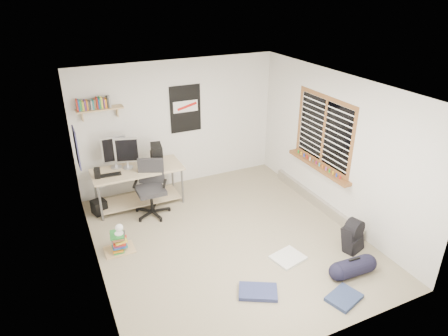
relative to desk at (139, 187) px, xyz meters
name	(u,v)px	position (x,y,z in m)	size (l,w,h in m)	color
floor	(228,239)	(1.00, -1.71, -0.37)	(4.00, 4.50, 0.01)	gray
ceiling	(229,86)	(1.00, -1.71, 2.14)	(4.00, 4.50, 0.01)	white
back_wall	(178,124)	(1.00, 0.55, 0.89)	(4.00, 0.01, 2.50)	silver
left_wall	(89,198)	(-1.00, -1.71, 0.89)	(0.01, 4.50, 2.50)	silver
right_wall	(336,148)	(3.01, -1.71, 0.89)	(0.01, 4.50, 2.50)	silver
desk	(139,187)	(0.00, 0.00, 0.00)	(1.60, 0.70, 0.73)	tan
monitor_left	(115,155)	(-0.33, 0.20, 0.60)	(0.43, 0.11, 0.48)	#A6A5AA
monitor_right	(127,156)	(-0.14, 0.10, 0.60)	(0.42, 0.10, 0.46)	#B3B2B8
pc_tower	(157,155)	(0.38, -0.01, 0.56)	(0.18, 0.38, 0.40)	black
keyboard	(110,175)	(-0.49, -0.07, 0.37)	(0.37, 0.13, 0.02)	black
speaker_left	(97,173)	(-0.70, -0.09, 0.46)	(0.09, 0.09, 0.19)	black
speaker_right	(154,155)	(0.38, 0.24, 0.46)	(0.10, 0.10, 0.19)	black
office_chair	(151,190)	(0.11, -0.44, 0.12)	(0.65, 0.65, 1.00)	#27272A
wall_shelf	(100,109)	(-0.45, 0.43, 1.42)	(0.80, 0.22, 0.24)	tan
poster_back_wall	(186,109)	(1.15, 0.52, 1.19)	(0.62, 0.03, 0.92)	black
poster_left_wall	(76,148)	(-0.98, -0.51, 1.14)	(0.02, 0.42, 0.60)	navy
window	(323,131)	(2.95, -1.41, 1.08)	(0.10, 1.50, 1.26)	brown
baseboard_heater	(316,200)	(2.96, -1.41, -0.28)	(0.08, 2.50, 0.18)	#B7B2A8
backpack	(352,238)	(2.63, -2.76, -0.16)	(0.32, 0.26, 0.43)	black
duffel_bag	(353,267)	(2.23, -3.24, -0.22)	(0.26, 0.26, 0.52)	black
tshirt	(288,258)	(1.60, -2.55, -0.34)	(0.46, 0.39, 0.04)	silver
jeans_a	(258,292)	(0.83, -3.00, -0.33)	(0.51, 0.33, 0.06)	navy
jeans_b	(344,298)	(1.80, -3.57, -0.34)	(0.44, 0.33, 0.06)	navy
book_stack	(119,242)	(-0.65, -1.26, -0.21)	(0.48, 0.39, 0.32)	olive
desk_lamp	(118,230)	(-0.63, -1.28, 0.02)	(0.13, 0.22, 0.22)	white
subwoofer	(99,207)	(-0.75, -0.04, -0.22)	(0.23, 0.23, 0.25)	black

